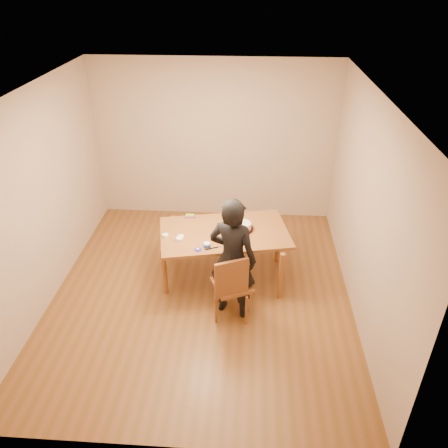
# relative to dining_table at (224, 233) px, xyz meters

# --- Properties ---
(room_shell) EXTENTS (4.00, 4.50, 2.70)m
(room_shell) POSITION_rel_dining_table_xyz_m (-0.28, -0.06, 0.62)
(room_shell) COLOR brown
(room_shell) RESTS_ON ground
(dining_table) EXTENTS (1.90, 1.36, 0.04)m
(dining_table) POSITION_rel_dining_table_xyz_m (0.00, 0.00, 0.00)
(dining_table) COLOR brown
(dining_table) RESTS_ON floor
(dining_chair) EXTENTS (0.58, 0.58, 0.04)m
(dining_chair) POSITION_rel_dining_table_xyz_m (0.15, -0.78, -0.28)
(dining_chair) COLOR brown
(dining_chair) RESTS_ON floor
(cake_plate) EXTENTS (0.30, 0.30, 0.02)m
(cake_plate) POSITION_rel_dining_table_xyz_m (0.25, 0.07, 0.03)
(cake_plate) COLOR #AE0B28
(cake_plate) RESTS_ON dining_table
(cake) EXTENTS (0.23, 0.23, 0.07)m
(cake) POSITION_rel_dining_table_xyz_m (0.25, 0.07, 0.08)
(cake) COLOR white
(cake) RESTS_ON cake_plate
(frosting_dome) EXTENTS (0.23, 0.23, 0.03)m
(frosting_dome) POSITION_rel_dining_table_xyz_m (0.25, 0.07, 0.13)
(frosting_dome) COLOR white
(frosting_dome) RESTS_ON cake
(frosting_tub) EXTENTS (0.08, 0.08, 0.07)m
(frosting_tub) POSITION_rel_dining_table_xyz_m (-0.20, -0.41, 0.06)
(frosting_tub) COLOR white
(frosting_tub) RESTS_ON dining_table
(frosting_lid) EXTENTS (0.09, 0.09, 0.01)m
(frosting_lid) POSITION_rel_dining_table_xyz_m (-0.31, -0.47, 0.03)
(frosting_lid) COLOR #241AAD
(frosting_lid) RESTS_ON dining_table
(frosting_dollop) EXTENTS (0.04, 0.04, 0.02)m
(frosting_dollop) POSITION_rel_dining_table_xyz_m (-0.31, -0.47, 0.04)
(frosting_dollop) COLOR white
(frosting_dollop) RESTS_ON frosting_lid
(ramekin_green) EXTENTS (0.09, 0.09, 0.04)m
(ramekin_green) POSITION_rel_dining_table_xyz_m (-0.57, -0.26, 0.04)
(ramekin_green) COLOR white
(ramekin_green) RESTS_ON dining_table
(ramekin_yellow) EXTENTS (0.09, 0.09, 0.04)m
(ramekin_yellow) POSITION_rel_dining_table_xyz_m (-0.56, -0.21, 0.04)
(ramekin_yellow) COLOR white
(ramekin_yellow) RESTS_ON dining_table
(ramekin_multi) EXTENTS (0.08, 0.08, 0.04)m
(ramekin_multi) POSITION_rel_dining_table_xyz_m (-0.78, -0.19, 0.04)
(ramekin_multi) COLOR white
(ramekin_multi) RESTS_ON dining_table
(candy_box_pink) EXTENTS (0.14, 0.08, 0.02)m
(candy_box_pink) POSITION_rel_dining_table_xyz_m (-0.51, 0.36, 0.03)
(candy_box_pink) COLOR #C42E76
(candy_box_pink) RESTS_ON dining_table
(candy_box_green) EXTENTS (0.12, 0.07, 0.02)m
(candy_box_green) POSITION_rel_dining_table_xyz_m (-0.52, 0.36, 0.05)
(candy_box_green) COLOR green
(candy_box_green) RESTS_ON candy_box_pink
(spatula) EXTENTS (0.16, 0.08, 0.01)m
(spatula) POSITION_rel_dining_table_xyz_m (-0.13, -0.42, 0.03)
(spatula) COLOR black
(spatula) RESTS_ON dining_table
(person) EXTENTS (0.69, 0.55, 1.63)m
(person) POSITION_rel_dining_table_xyz_m (0.15, -0.73, 0.09)
(person) COLOR black
(person) RESTS_ON floor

